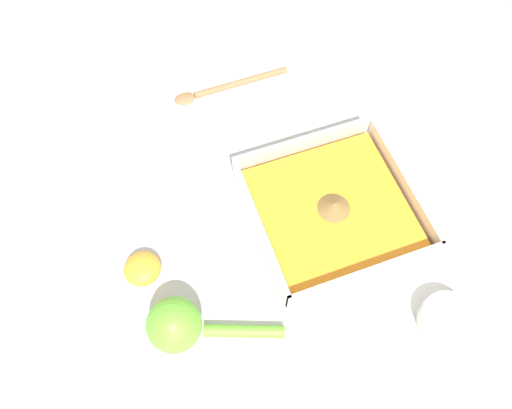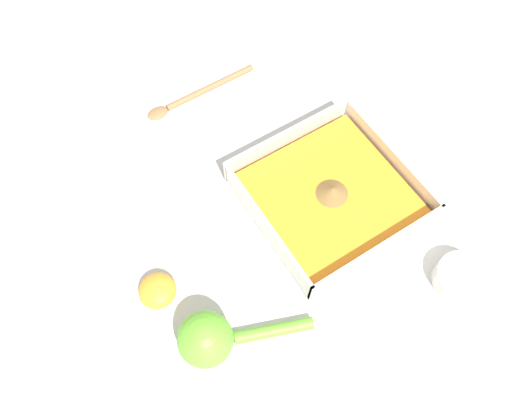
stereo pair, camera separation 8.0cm
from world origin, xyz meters
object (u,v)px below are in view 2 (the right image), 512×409
object	(u,v)px
lemon_squeezer	(211,338)
spice_bowl	(461,279)
square_dish	(329,196)
wooden_spoon	(195,95)
lemon_half	(157,291)

from	to	relation	value
lemon_squeezer	spice_bowl	bearing A→B (deg)	-176.99
square_dish	wooden_spoon	distance (m)	0.32
wooden_spoon	lemon_squeezer	bearing A→B (deg)	63.70
spice_bowl	lemon_squeezer	world-z (taller)	lemon_squeezer
wooden_spoon	lemon_half	bearing A→B (deg)	52.34
square_dish	wooden_spoon	xyz separation A→B (m)	(-0.08, 0.31, -0.01)
square_dish	lemon_squeezer	distance (m)	0.30
square_dish	lemon_half	size ratio (longest dim) A/B	4.43
spice_bowl	wooden_spoon	xyz separation A→B (m)	(-0.17, 0.54, -0.01)
lemon_half	wooden_spoon	distance (m)	0.39
spice_bowl	wooden_spoon	world-z (taller)	spice_bowl
spice_bowl	lemon_half	size ratio (longest dim) A/B	1.40
square_dish	lemon_squeezer	bearing A→B (deg)	-159.82
square_dish	lemon_half	distance (m)	0.31
square_dish	lemon_squeezer	size ratio (longest dim) A/B	1.33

